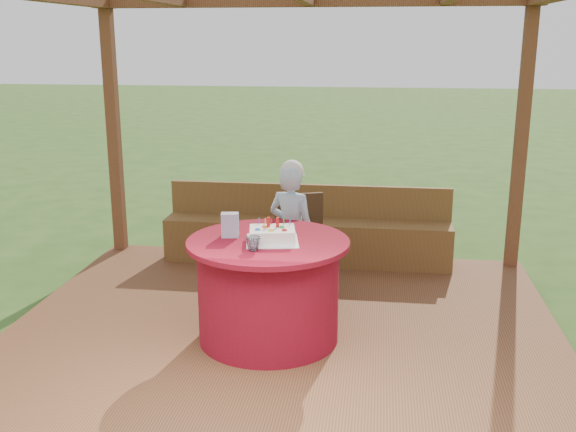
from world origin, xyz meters
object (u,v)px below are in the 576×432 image
Objects in this scene: drinking_glass at (253,244)px; birthday_cake at (272,235)px; gift_bag at (230,225)px; elderly_woman at (292,230)px; bench at (307,237)px; table at (268,289)px; chair at (302,238)px.

birthday_cake is at bearing 67.76° from drinking_glass.
gift_bag reaches higher than drinking_glass.
elderly_woman is at bearing 56.45° from gift_bag.
birthday_cake is (-0.05, -1.97, 0.60)m from bench.
elderly_woman is 0.95m from gift_bag.
table is at bearing 141.70° from birthday_cake.
gift_bag reaches higher than table.
birthday_cake is at bearing -38.30° from table.
elderly_woman is 6.73× the size of gift_bag.
birthday_cake reaches higher than chair.
chair is 1.19m from gift_bag.
bench is 2.30m from drinking_glass.
gift_bag is (-0.37, -0.84, 0.26)m from elderly_woman.
elderly_woman is 11.62× the size of drinking_glass.
bench is 2.06m from birthday_cake.
elderly_woman reaches higher than chair.
elderly_woman is (-0.07, -0.20, 0.14)m from chair.
table is 1.38× the size of chair.
birthday_cake reaches higher than table.
birthday_cake reaches higher than bench.
drinking_glass is (-0.15, -2.22, 0.60)m from bench.
chair is 0.71× the size of elderly_woman.
drinking_glass reaches higher than bench.
elderly_woman is at bearing -91.23° from bench.
elderly_woman reaches higher than birthday_cake.
chair is 4.77× the size of gift_bag.
chair is at bearing 70.11° from elderly_woman.
table is 0.98× the size of elderly_woman.
table is 6.58× the size of gift_bag.
drinking_glass is at bearing -98.38° from chair.
bench is 2.40× the size of table.
table is 11.37× the size of drinking_glass.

